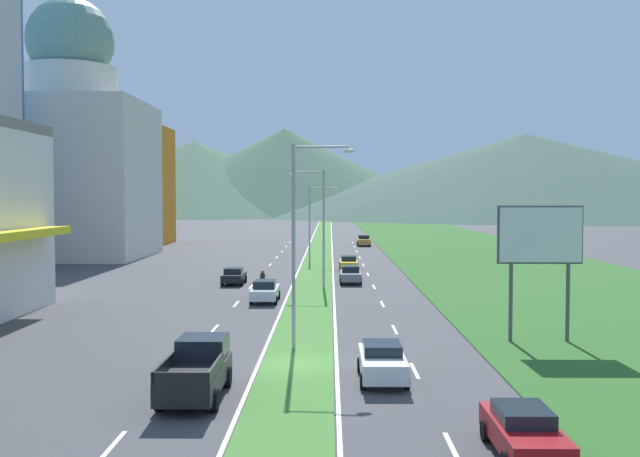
{
  "coord_description": "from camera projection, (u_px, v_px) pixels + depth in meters",
  "views": [
    {
      "loc": [
        1.45,
        -31.55,
        7.51
      ],
      "look_at": [
        0.65,
        25.87,
        4.92
      ],
      "focal_mm": 40.22,
      "sensor_mm": 36.0,
      "label": 1
    }
  ],
  "objects": [
    {
      "name": "lane_dash_right_8",
      "position": [
        360.0,
        257.0,
        87.81
      ],
      "size": [
        0.16,
        2.8,
        0.01
      ],
      "primitive_type": "cube",
      "color": "silver",
      "rests_on": "ground_plane"
    },
    {
      "name": "lane_dash_right_10",
      "position": [
        354.0,
        247.0,
        106.81
      ],
      "size": [
        0.16,
        2.8,
        0.01
      ],
      "primitive_type": "cube",
      "color": "silver",
      "rests_on": "ground_plane"
    },
    {
      "name": "lane_dash_right_2",
      "position": [
        415.0,
        371.0,
        30.82
      ],
      "size": [
        0.16,
        2.8,
        0.01
      ],
      "primitive_type": "cube",
      "color": "silver",
      "rests_on": "ground_plane"
    },
    {
      "name": "lane_dash_right_7",
      "position": [
        363.0,
        265.0,
        78.31
      ],
      "size": [
        0.16,
        2.8,
        0.01
      ],
      "primitive_type": "cube",
      "color": "silver",
      "rests_on": "ground_plane"
    },
    {
      "name": "grass_verge_right",
      "position": [
        480.0,
        255.0,
        91.51
      ],
      "size": [
        24.0,
        240.0,
        0.06
      ],
      "primitive_type": "cube",
      "color": "#2D6023",
      "rests_on": "ground_plane"
    },
    {
      "name": "edge_line_median_left",
      "position": [
        305.0,
        255.0,
        91.83
      ],
      "size": [
        0.16,
        240.0,
        0.01
      ],
      "primitive_type": "cube",
      "color": "silver",
      "rests_on": "ground_plane"
    },
    {
      "name": "car_0",
      "position": [
        382.0,
        361.0,
        29.2
      ],
      "size": [
        1.92,
        4.39,
        1.51
      ],
      "rotation": [
        0.0,
        0.0,
        -1.57
      ],
      "color": "silver",
      "rests_on": "ground_plane"
    },
    {
      "name": "hill_far_right",
      "position": [
        525.0,
        174.0,
        294.61
      ],
      "size": [
        235.54,
        235.54,
        33.2
      ],
      "primitive_type": "cone",
      "color": "#3D5647",
      "rests_on": "ground_plane"
    },
    {
      "name": "car_1",
      "position": [
        234.0,
        276.0,
        61.09
      ],
      "size": [
        1.86,
        4.08,
        1.42
      ],
      "rotation": [
        0.0,
        0.0,
        1.57
      ],
      "color": "black",
      "rests_on": "ground_plane"
    },
    {
      "name": "pickup_truck_0",
      "position": [
        197.0,
        370.0,
        26.89
      ],
      "size": [
        2.18,
        5.4,
        2.0
      ],
      "rotation": [
        0.0,
        0.0,
        1.57
      ],
      "color": "black",
      "rests_on": "ground_plane"
    },
    {
      "name": "street_lamp_mid",
      "position": [
        320.0,
        221.0,
        58.11
      ],
      "size": [
        2.94,
        0.3,
        9.65
      ],
      "color": "#99999E",
      "rests_on": "ground_plane"
    },
    {
      "name": "street_lamp_near",
      "position": [
        300.0,
        233.0,
        34.84
      ],
      "size": [
        3.07,
        0.44,
        10.05
      ],
      "color": "#99999E",
      "rests_on": "ground_plane"
    },
    {
      "name": "lane_dash_left_2",
      "position": [
        179.0,
        370.0,
        30.96
      ],
      "size": [
        0.16,
        2.8,
        0.01
      ],
      "primitive_type": "cube",
      "color": "silver",
      "rests_on": "ground_plane"
    },
    {
      "name": "lane_dash_left_8",
      "position": [
        277.0,
        257.0,
        87.95
      ],
      "size": [
        0.16,
        2.8,
        0.01
      ],
      "primitive_type": "cube",
      "color": "silver",
      "rests_on": "ground_plane"
    },
    {
      "name": "lane_dash_left_11",
      "position": [
        290.0,
        242.0,
        116.45
      ],
      "size": [
        0.16,
        2.8,
        0.01
      ],
      "primitive_type": "cube",
      "color": "silver",
      "rests_on": "ground_plane"
    },
    {
      "name": "lane_dash_left_4",
      "position": [
        236.0,
        304.0,
        49.96
      ],
      "size": [
        0.16,
        2.8,
        0.01
      ],
      "primitive_type": "cube",
      "color": "silver",
      "rests_on": "ground_plane"
    },
    {
      "name": "edge_line_median_right",
      "position": [
        332.0,
        255.0,
        91.78
      ],
      "size": [
        0.16,
        240.0,
        0.01
      ],
      "primitive_type": "cube",
      "color": "silver",
      "rests_on": "ground_plane"
    },
    {
      "name": "lane_dash_left_6",
      "position": [
        262.0,
        274.0,
        68.96
      ],
      "size": [
        0.16,
        2.8,
        0.01
      ],
      "primitive_type": "cube",
      "color": "silver",
      "rests_on": "ground_plane"
    },
    {
      "name": "lane_dash_left_5",
      "position": [
        251.0,
        287.0,
        59.46
      ],
      "size": [
        0.16,
        2.8,
        0.01
      ],
      "primitive_type": "cube",
      "color": "silver",
      "rests_on": "ground_plane"
    },
    {
      "name": "car_4",
      "position": [
        265.0,
        291.0,
        50.93
      ],
      "size": [
        1.92,
        4.51,
        1.55
      ],
      "rotation": [
        0.0,
        0.0,
        1.57
      ],
      "color": "silver",
      "rests_on": "ground_plane"
    },
    {
      "name": "grass_median",
      "position": [
        319.0,
        255.0,
        91.8
      ],
      "size": [
        3.2,
        240.0,
        0.06
      ],
      "primitive_type": "cube",
      "color": "#477F33",
      "rests_on": "ground_plane"
    },
    {
      "name": "billboard_roadside",
      "position": [
        540.0,
        242.0,
        36.48
      ],
      "size": [
        4.36,
        0.28,
        7.04
      ],
      "color": "#4C4C51",
      "rests_on": "ground_plane"
    },
    {
      "name": "car_6",
      "position": [
        524.0,
        431.0,
        20.61
      ],
      "size": [
        1.86,
        4.29,
        1.42
      ],
      "rotation": [
        0.0,
        0.0,
        -1.57
      ],
      "color": "maroon",
      "rests_on": "ground_plane"
    },
    {
      "name": "ground_plane",
      "position": [
        297.0,
        365.0,
        31.87
      ],
      "size": [
        600.0,
        600.0,
        0.0
      ],
      "primitive_type": "plane",
      "color": "#424244"
    },
    {
      "name": "domed_building",
      "position": [
        72.0,
        153.0,
        87.77
      ],
      "size": [
        17.96,
        17.96,
        31.61
      ],
      "color": "beige",
      "rests_on": "ground_plane"
    },
    {
      "name": "street_lamp_far",
      "position": [
        313.0,
        218.0,
        81.35
      ],
      "size": [
        3.4,
        0.48,
        8.64
      ],
      "color": "#99999E",
      "rests_on": "ground_plane"
    },
    {
      "name": "lane_dash_right_5",
      "position": [
        374.0,
        287.0,
        59.32
      ],
      "size": [
        0.16,
        2.8,
        0.01
      ],
      "primitive_type": "cube",
      "color": "silver",
      "rests_on": "ground_plane"
    },
    {
      "name": "hill_far_left",
      "position": [
        193.0,
        178.0,
        308.71
      ],
      "size": [
        168.14,
        168.14,
        31.08
      ],
      "primitive_type": "cone",
      "color": "#47664C",
      "rests_on": "ground_plane"
    },
    {
      "name": "lane_dash_left_10",
      "position": [
        286.0,
        247.0,
        106.95
      ],
      "size": [
        0.16,
        2.8,
        0.01
      ],
      "primitive_type": "cube",
      "color": "silver",
      "rests_on": "ground_plane"
    },
    {
      "name": "lane_dash_right_6",
      "position": [
        368.0,
        274.0,
        68.81
      ],
      "size": [
        0.16,
        2.8,
        0.01
      ],
      "primitive_type": "cube",
      "color": "silver",
      "rests_on": "ground_plane"
    },
    {
      "name": "lane_dash_left_3",
      "position": [
        214.0,
        329.0,
        40.46
      ],
      "size": [
        0.16,
        2.8,
        0.01
      ],
      "primitive_type": "cube",
      "color": "silver",
      "rests_on": "ground_plane"
    },
    {
      "name": "car_2",
      "position": [
        349.0,
        263.0,
        72.75
      ],
      "size": [
        1.88,
        4.53,
        1.46
      ],
      "rotation": [
        0.0,
        0.0,
        -1.57
      ],
      "color": "yellow",
      "rests_on": "ground_plane"
    },
    {
      "name": "car_3",
      "position": [
        350.0,
        275.0,
        61.77
      ],
      "size": [
        1.87,
        4.02,
        1.5
      ],
      "rotation": [
        0.0,
        0.0,
        -1.57
      ],
      "color": "slate",
      "rests_on": "ground_plane"
    },
    {
      "name": "lane_dash_right_4",
      "position": [
        382.0,
        304.0,
        49.82
      ],
      "size": [
        0.16,
        2.8,
        0.01
      ],
      "primitive_type": "cube",
      "color": "silver",
      "rests_on": "ground_plane"
    },
    {
      "name": "lane_dash_right_9",
      "position": [
        357.0,
        251.0,
        97.31
      ],
      "size": [
        0.16,
        2.8,
        0.01
      ],
      "primitive_type": "cube",
      "color": "silver",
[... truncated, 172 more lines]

